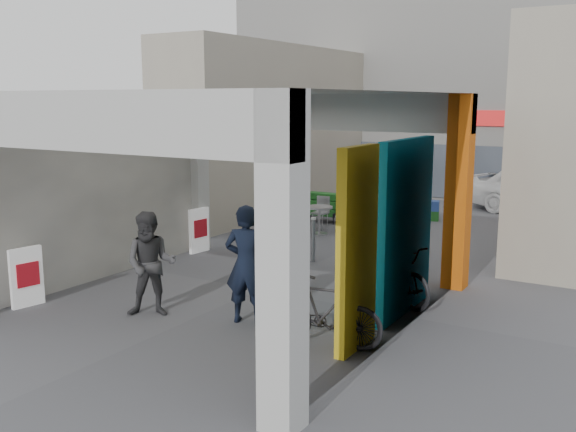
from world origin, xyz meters
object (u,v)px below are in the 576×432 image
Objects in this scene: man_with_dog at (246,264)px; man_back_turned at (151,264)px; cafe_set at (320,220)px; man_crates at (383,185)px; bicycle_front at (390,273)px; border_collie at (291,288)px; produce_stand at (322,210)px; man_elderly at (393,236)px; bicycle_rear at (324,311)px; white_van at (547,190)px.

man_with_dog is 1.10× the size of man_back_turned.
cafe_set is 2.59m from man_crates.
man_back_turned is 0.87× the size of bicycle_front.
cafe_set is 0.74× the size of bicycle_front.
border_collie is 0.36× the size of man_back_turned.
man_elderly reaches higher than produce_stand.
man_with_dog is at bearing 71.74° from bicycle_rear.
cafe_set is at bearing 20.01° from bicycle_rear.
white_van reaches higher than border_collie.
man_with_dog is (-0.04, -1.26, 0.68)m from border_collie.
man_crates is at bearing 72.82° from cafe_set.
man_back_turned is at bearing -123.91° from man_elderly.
border_collie is at bearing -66.49° from cafe_set.
border_collie is at bearing -175.04° from white_van.
man_with_dog is 3.91m from man_elderly.
man_crates reaches higher than produce_stand.
cafe_set is 7.20m from white_van.
man_elderly is 0.76× the size of man_crates.
man_elderly is 1.82m from bicycle_front.
white_van is at bearing 50.24° from cafe_set.
man_back_turned reaches higher than bicycle_front.
man_back_turned is 0.84× the size of man_crates.
man_back_turned is at bearing 86.39° from bicycle_rear.
man_back_turned is (-1.52, -1.77, 0.60)m from border_collie.
white_van is at bearing -12.39° from bicycle_rear.
produce_stand is 8.63m from man_back_turned.
white_van is (0.80, 10.07, 0.26)m from bicycle_front.
man_elderly is at bearing 104.27° from man_crates.
bicycle_front is 0.43× the size of white_van.
man_crates is 7.59m from bicycle_front.
cafe_set reaches higher than border_collie.
man_with_dog is (2.97, -7.97, 0.61)m from produce_stand.
man_with_dog is at bearing -108.19° from man_elderly.
bicycle_rear is (3.06, -9.31, -0.49)m from man_crates.
bicycle_rear reaches higher than bicycle_front.
man_with_dog is 1.10× the size of bicycle_rear.
bicycle_rear is (1.48, -0.25, -0.42)m from man_with_dog.
white_van reaches higher than cafe_set.
bicycle_rear is at bearing -167.15° from white_van.
bicycle_front is at bearing -168.01° from white_van.
bicycle_front is 2.38m from bicycle_rear.
cafe_set is 5.93m from bicycle_front.
man_back_turned is 1.00× the size of bicycle_rear.
produce_stand is 8.53m from man_with_dog.
white_van is (1.43, 8.39, 0.01)m from man_elderly.
cafe_set is at bearing -72.50° from produce_stand.
bicycle_front is (0.63, -1.68, -0.25)m from man_elderly.
cafe_set is 7.26m from man_back_turned.
cafe_set is at bearing 66.09° from bicycle_front.
cafe_set is 7.90m from bicycle_rear.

